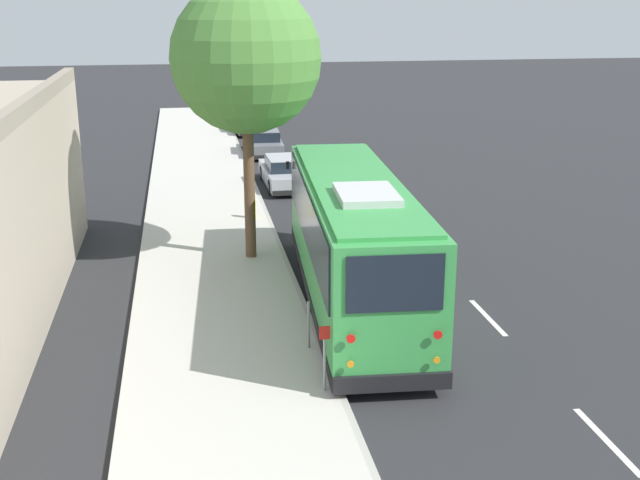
# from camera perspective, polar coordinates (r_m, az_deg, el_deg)

# --- Properties ---
(ground_plane) EXTENTS (160.00, 160.00, 0.00)m
(ground_plane) POSITION_cam_1_polar(r_m,az_deg,el_deg) (20.52, 5.00, -5.62)
(ground_plane) COLOR #28282B
(sidewalk_slab) EXTENTS (80.00, 4.36, 0.15)m
(sidewalk_slab) POSITION_cam_1_polar(r_m,az_deg,el_deg) (19.89, -7.13, -6.21)
(sidewalk_slab) COLOR beige
(sidewalk_slab) RESTS_ON ground
(curb_strip) EXTENTS (80.00, 0.14, 0.15)m
(curb_strip) POSITION_cam_1_polar(r_m,az_deg,el_deg) (20.09, -0.68, -5.83)
(curb_strip) COLOR #AAA69D
(curb_strip) RESTS_ON ground
(shuttle_bus) EXTENTS (11.20, 3.13, 3.55)m
(shuttle_bus) POSITION_cam_1_polar(r_m,az_deg,el_deg) (20.83, 2.40, 0.35)
(shuttle_bus) COLOR green
(shuttle_bus) RESTS_ON ground
(parked_sedan_silver) EXTENTS (4.64, 1.78, 1.30)m
(parked_sedan_silver) POSITION_cam_1_polar(r_m,az_deg,el_deg) (34.36, -2.57, 4.80)
(parked_sedan_silver) COLOR #A8AAAF
(parked_sedan_silver) RESTS_ON ground
(parked_sedan_gray) EXTENTS (4.28, 1.82, 1.29)m
(parked_sedan_gray) POSITION_cam_1_polar(r_m,az_deg,el_deg) (41.49, -3.95, 6.90)
(parked_sedan_gray) COLOR slate
(parked_sedan_gray) RESTS_ON ground
(parked_sedan_tan) EXTENTS (4.31, 1.91, 1.31)m
(parked_sedan_tan) POSITION_cam_1_polar(r_m,az_deg,el_deg) (48.28, -5.08, 8.32)
(parked_sedan_tan) COLOR tan
(parked_sedan_tan) RESTS_ON ground
(street_tree) EXTENTS (4.38, 4.38, 8.85)m
(street_tree) POSITION_cam_1_polar(r_m,az_deg,el_deg) (23.79, -5.33, 13.50)
(street_tree) COLOR brown
(street_tree) RESTS_ON sidewalk_slab
(sign_post_near) EXTENTS (0.06, 0.22, 1.41)m
(sign_post_near) POSITION_cam_1_polar(r_m,az_deg,el_deg) (16.34, 0.32, -8.35)
(sign_post_near) COLOR gray
(sign_post_near) RESTS_ON sidewalk_slab
(sign_post_far) EXTENTS (0.06, 0.06, 1.13)m
(sign_post_far) POSITION_cam_1_polar(r_m,az_deg,el_deg) (18.27, -0.82, -6.05)
(sign_post_far) COLOR gray
(sign_post_far) RESTS_ON sidewalk_slab
(fire_hydrant) EXTENTS (0.22, 0.22, 0.81)m
(fire_hydrant) POSITION_cam_1_polar(r_m,az_deg,el_deg) (29.01, -4.80, 2.35)
(fire_hydrant) COLOR gold
(fire_hydrant) RESTS_ON sidewalk_slab
(lane_stripe_behind) EXTENTS (2.40, 0.14, 0.01)m
(lane_stripe_behind) POSITION_cam_1_polar(r_m,az_deg,el_deg) (16.15, 19.71, -13.28)
(lane_stripe_behind) COLOR silver
(lane_stripe_behind) RESTS_ON ground
(lane_stripe_mid) EXTENTS (2.40, 0.14, 0.01)m
(lane_stripe_mid) POSITION_cam_1_polar(r_m,az_deg,el_deg) (20.99, 11.84, -5.40)
(lane_stripe_mid) COLOR silver
(lane_stripe_mid) RESTS_ON ground
(lane_stripe_ahead) EXTENTS (2.40, 0.14, 0.01)m
(lane_stripe_ahead) POSITION_cam_1_polar(r_m,az_deg,el_deg) (26.31, 7.14, -0.52)
(lane_stripe_ahead) COLOR silver
(lane_stripe_ahead) RESTS_ON ground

